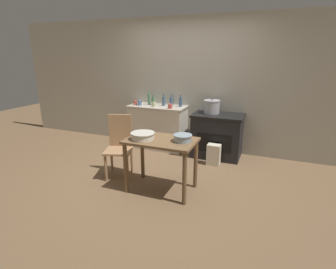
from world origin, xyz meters
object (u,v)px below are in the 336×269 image
(flour_sack, at_px, (214,155))
(bottle_far_left, at_px, (164,101))
(cup_mid_right, at_px, (154,104))
(mixing_bowl_large, at_px, (183,138))
(cup_center_right, at_px, (135,103))
(bottle_left, at_px, (171,101))
(cup_right, at_px, (140,103))
(stove, at_px, (217,135))
(bottle_mid_left, at_px, (154,101))
(chair, at_px, (119,145))
(cup_far_right, at_px, (170,106))
(bottle_center_left, at_px, (149,99))
(stock_pot, at_px, (212,107))
(mixing_bowl_small, at_px, (143,136))
(work_table, at_px, (161,149))
(bottle_center, at_px, (181,102))

(flour_sack, bearing_deg, bottle_far_left, 155.00)
(cup_mid_right, bearing_deg, bottle_far_left, 60.84)
(mixing_bowl_large, relative_size, cup_center_right, 2.83)
(mixing_bowl_large, bearing_deg, bottle_left, 115.72)
(flour_sack, distance_m, cup_right, 1.82)
(stove, distance_m, bottle_mid_left, 1.45)
(stove, distance_m, bottle_far_left, 1.26)
(stove, height_order, bottle_left, bottle_left)
(chair, bearing_deg, cup_far_right, 55.59)
(stove, relative_size, chair, 0.95)
(bottle_center_left, bearing_deg, bottle_mid_left, -13.68)
(stove, relative_size, cup_right, 9.14)
(flour_sack, relative_size, cup_mid_right, 3.94)
(stock_pot, xyz_separation_m, mixing_bowl_small, (-0.55, -1.70, -0.13))
(cup_far_right, bearing_deg, bottle_mid_left, 155.11)
(bottle_far_left, height_order, bottle_mid_left, bottle_far_left)
(cup_mid_right, distance_m, cup_right, 0.34)
(flour_sack, height_order, cup_right, cup_right)
(stove, xyz_separation_m, flour_sack, (0.04, -0.43, -0.22))
(flour_sack, distance_m, mixing_bowl_small, 1.55)
(work_table, height_order, flour_sack, work_table)
(stove, relative_size, stock_pot, 3.08)
(bottle_left, distance_m, bottle_center, 0.24)
(chair, xyz_separation_m, cup_mid_right, (0.01, 1.28, 0.41))
(mixing_bowl_small, distance_m, bottle_center, 1.79)
(cup_center_right, distance_m, cup_far_right, 0.80)
(stock_pot, xyz_separation_m, mixing_bowl_large, (-0.02, -1.59, -0.13))
(chair, height_order, bottle_mid_left, bottle_mid_left)
(bottle_center_left, bearing_deg, cup_right, -129.19)
(bottle_far_left, xyz_separation_m, bottle_left, (0.12, 0.10, -0.01))
(mixing_bowl_large, distance_m, cup_mid_right, 1.82)
(mixing_bowl_large, relative_size, cup_far_right, 2.83)
(flour_sack, distance_m, bottle_mid_left, 1.66)
(chair, xyz_separation_m, bottle_mid_left, (-0.08, 1.45, 0.45))
(mixing_bowl_small, relative_size, bottle_far_left, 1.42)
(mixing_bowl_large, bearing_deg, stove, 84.35)
(stock_pot, relative_size, cup_center_right, 3.39)
(work_table, xyz_separation_m, bottle_far_left, (-0.68, 1.69, 0.34))
(mixing_bowl_small, bearing_deg, bottle_center, 92.83)
(mixing_bowl_large, relative_size, cup_mid_right, 2.65)
(work_table, bearing_deg, bottle_center, 100.79)
(chair, distance_m, bottle_mid_left, 1.52)
(bottle_left, relative_size, cup_far_right, 2.34)
(bottle_left, distance_m, bottle_center_left, 0.46)
(stove, relative_size, bottle_center, 3.98)
(mixing_bowl_small, distance_m, cup_right, 1.84)
(work_table, height_order, stock_pot, stock_pot)
(bottle_far_left, relative_size, cup_center_right, 2.62)
(work_table, xyz_separation_m, bottle_mid_left, (-0.89, 1.66, 0.34))
(mixing_bowl_large, distance_m, bottle_center_left, 2.11)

